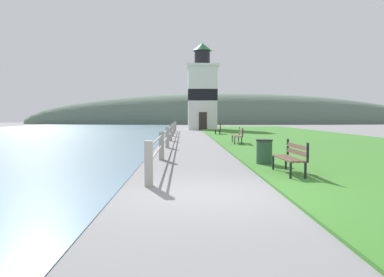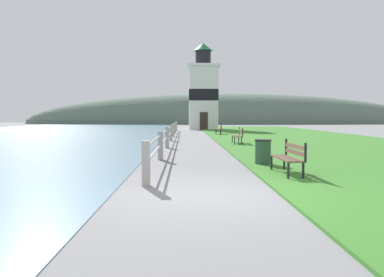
# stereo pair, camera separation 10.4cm
# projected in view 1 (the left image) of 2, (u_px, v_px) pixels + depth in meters

# --- Properties ---
(ground_plane) EXTENTS (160.00, 160.00, 0.00)m
(ground_plane) POSITION_uv_depth(u_px,v_px,m) (211.00, 195.00, 7.56)
(ground_plane) COLOR slate
(grass_verge) EXTENTS (12.00, 55.51, 0.06)m
(grass_verge) POSITION_uv_depth(u_px,v_px,m) (297.00, 138.00, 26.20)
(grass_verge) COLOR #387528
(grass_verge) RESTS_ON ground_plane
(seawall_railing) EXTENTS (0.18, 30.64, 1.04)m
(seawall_railing) POSITION_uv_depth(u_px,v_px,m) (171.00, 131.00, 23.68)
(seawall_railing) COLOR #A8A399
(seawall_railing) RESTS_ON ground_plane
(park_bench_near) EXTENTS (0.52, 1.63, 0.94)m
(park_bench_near) POSITION_uv_depth(u_px,v_px,m) (292.00, 156.00, 9.94)
(park_bench_near) COLOR brown
(park_bench_near) RESTS_ON ground_plane
(park_bench_midway) EXTENTS (0.58, 1.90, 0.94)m
(park_bench_midway) POSITION_uv_depth(u_px,v_px,m) (238.00, 135.00, 20.86)
(park_bench_midway) COLOR brown
(park_bench_midway) RESTS_ON ground_plane
(park_bench_far) EXTENTS (0.57, 1.67, 0.94)m
(park_bench_far) POSITION_uv_depth(u_px,v_px,m) (219.00, 128.00, 31.48)
(park_bench_far) COLOR brown
(park_bench_far) RESTS_ON ground_plane
(lighthouse) EXTENTS (3.75, 3.75, 9.97)m
(lighthouse) POSITION_uv_depth(u_px,v_px,m) (202.00, 93.00, 43.46)
(lighthouse) COLOR white
(lighthouse) RESTS_ON ground_plane
(trash_bin) EXTENTS (0.54, 0.54, 0.84)m
(trash_bin) POSITION_uv_depth(u_px,v_px,m) (264.00, 152.00, 11.99)
(trash_bin) COLOR #2D5138
(trash_bin) RESTS_ON ground_plane
(distant_hillside) EXTENTS (80.00, 16.00, 12.00)m
(distant_hillside) POSITION_uv_depth(u_px,v_px,m) (226.00, 124.00, 74.62)
(distant_hillside) COLOR #566B5B
(distant_hillside) RESTS_ON ground_plane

